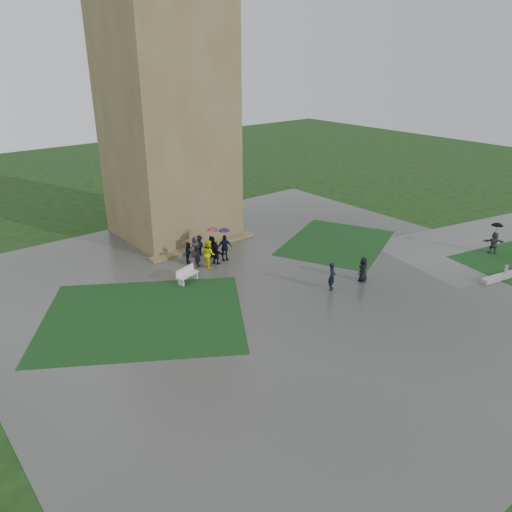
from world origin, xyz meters
TOP-DOWN VIEW (x-y plane):
  - ground at (0.00, 0.00)m, footprint 120.00×120.00m
  - plaza at (0.00, 2.00)m, footprint 34.00×34.00m
  - lawn_inset_left at (-8.50, 4.00)m, footprint 14.10×13.46m
  - lawn_inset_right at (8.50, 5.00)m, footprint 11.12×10.15m
  - tower at (0.00, 15.00)m, footprint 8.00×8.00m
  - tower_plinth at (0.00, 10.60)m, footprint 9.00×0.80m
  - bench at (-4.19, 6.31)m, footprint 1.74×0.99m
  - visitor_cluster at (-1.13, 8.35)m, footprint 3.24×3.15m
  - pedestrian_mid at (2.18, -0.32)m, footprint 0.78×0.73m
  - pedestrian_near at (4.66, -0.72)m, footprint 0.86×0.65m
  - pedestrian_path at (15.76, -3.65)m, footprint 1.40×1.48m

SIDE VIEW (x-z plane):
  - ground at x=0.00m, z-range 0.00..0.00m
  - plaza at x=0.00m, z-range 0.00..0.02m
  - lawn_inset_left at x=-8.50m, z-range 0.02..0.03m
  - lawn_inset_right at x=8.50m, z-range 0.02..0.03m
  - tower_plinth at x=0.00m, z-range 0.02..0.24m
  - bench at x=-4.19m, z-range 0.03..1.00m
  - pedestrian_near at x=4.66m, z-range 0.02..1.64m
  - pedestrian_mid at x=2.18m, z-range 0.02..1.80m
  - visitor_cluster at x=-1.13m, z-range -0.15..2.27m
  - pedestrian_path at x=15.76m, z-range -0.03..2.33m
  - tower at x=0.00m, z-range 0.00..18.00m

